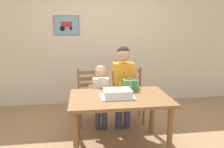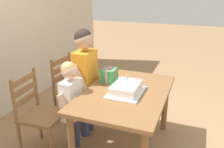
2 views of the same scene
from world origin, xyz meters
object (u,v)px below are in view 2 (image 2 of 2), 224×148
Objects in this scene: gift_box_red_large at (109,75)px; child_older at (85,73)px; birthday_cake at (126,89)px; child_younger at (71,98)px; chair_right at (72,89)px; dining_table at (126,100)px; chair_left at (39,114)px.

child_older reaches higher than gift_box_red_large.
birthday_cake is 0.60m from child_older.
child_younger is at bearing 179.89° from child_older.
gift_box_red_large is 0.21× the size of chair_right.
child_younger is (-0.20, 0.55, 0.02)m from dining_table.
gift_box_red_large reaches higher than chair_left.
child_older reaches higher than dining_table.
birthday_cake is 0.33× the size of child_older.
chair_left is at bearing 111.94° from dining_table.
child_older is at bearing -121.93° from chair_right.
gift_box_red_large is at bearing -104.83° from chair_right.
child_younger is (-0.39, 0.29, -0.17)m from gift_box_red_large.
child_younger is (-0.35, 0.00, -0.18)m from child_older.
dining_table is 0.96m from chair_right.
chair_left is at bearing 115.36° from child_younger.
birthday_cake and chair_left have the same top height.
child_younger is (-0.55, -0.32, 0.17)m from chair_right.
gift_box_red_large is 0.29m from child_older.
birthday_cake is 0.42× the size of child_younger.
chair_right is at bearing 58.07° from child_older.
chair_left is 0.71m from chair_right.
chair_left is (-0.35, 0.88, -0.16)m from dining_table.
chair_left is at bearing 147.39° from child_older.
gift_box_red_large is at bearing -48.48° from chair_left.
child_younger is (0.15, -0.32, 0.17)m from chair_left.
birthday_cake is at bearing -73.32° from child_younger.
child_older is (-0.20, -0.32, 0.35)m from chair_right.
chair_left is at bearing 131.52° from gift_box_red_large.
child_older is at bearing -0.11° from child_younger.
chair_left is at bearing 109.94° from birthday_cake.
birthday_cake is (-0.03, -0.01, 0.15)m from dining_table.
chair_left is 0.40m from child_younger.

